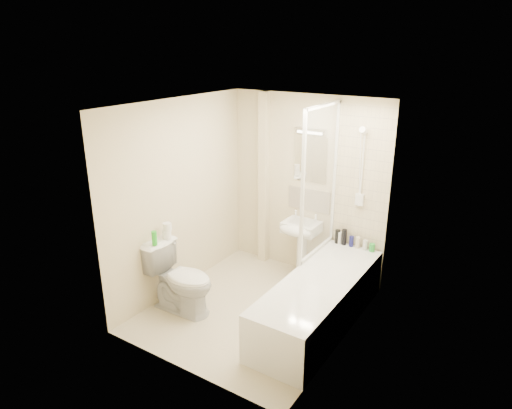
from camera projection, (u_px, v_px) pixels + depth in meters
The scene contains 26 objects.
floor at pixel (255, 309), 5.41m from camera, with size 2.50×2.50×0.00m, color beige.
wall_back at pixel (306, 187), 5.99m from camera, with size 2.20×0.02×2.40m, color beige.
wall_left at pixel (179, 198), 5.57m from camera, with size 0.02×2.50×2.40m, color beige.
wall_right at pixel (349, 237), 4.44m from camera, with size 0.02×2.50×2.40m, color beige.
ceiling at pixel (255, 104), 4.60m from camera, with size 2.20×2.50×0.02m, color white.
tile_back at pixel (362, 179), 5.53m from camera, with size 0.70×0.01×1.75m, color beige.
tile_right at pixel (356, 210), 4.50m from camera, with size 0.01×2.10×1.75m, color beige.
pipe_boxing at pixel (264, 180), 6.26m from camera, with size 0.12×0.12×2.40m, color beige.
splashback at pixel (309, 200), 6.02m from camera, with size 0.60×0.01×0.30m, color beige.
mirror at pixel (311, 159), 5.83m from camera, with size 0.46×0.01×0.60m, color white.
strip_light at pixel (311, 131), 5.69m from camera, with size 0.42×0.07×0.07m, color silver.
bathtub at pixel (319, 301), 5.05m from camera, with size 0.70×2.10×0.55m.
shower_screen at pixel (320, 181), 5.35m from camera, with size 0.04×0.92×1.80m.
shower_fixture at pixel (361, 170), 5.45m from camera, with size 0.10×0.16×0.99m.
pedestal_sink at pixel (300, 234), 5.98m from camera, with size 0.46×0.44×0.89m.
bottle_black_a at pixel (338, 237), 5.85m from camera, with size 0.07×0.07×0.18m, color black.
bottle_white_a at pixel (339, 238), 5.84m from camera, with size 0.05×0.05×0.16m, color white.
bottle_black_b at pixel (344, 237), 5.80m from camera, with size 0.06×0.06×0.21m, color black.
bottle_blue at pixel (351, 241), 5.76m from camera, with size 0.06×0.06×0.14m, color navy.
bottle_cream at pixel (358, 242), 5.71m from camera, with size 0.06×0.06×0.15m, color beige.
bottle_white_b at pixel (365, 245), 5.67m from camera, with size 0.06×0.06×0.12m, color silver.
bottle_green at pixel (372, 248), 5.63m from camera, with size 0.07×0.07×0.10m, color green.
toilet at pixel (181, 278), 5.27m from camera, with size 0.82×0.49×0.83m, color white.
toilet_roll_lower at pixel (167, 234), 5.32m from camera, with size 0.11×0.11×0.10m, color white.
toilet_roll_upper at pixel (167, 227), 5.30m from camera, with size 0.10×0.10×0.09m, color white.
green_bottle at pixel (154, 238), 5.13m from camera, with size 0.06×0.06×0.17m, color green.
Camera 1 is at (2.55, -3.92, 2.99)m, focal length 32.00 mm.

